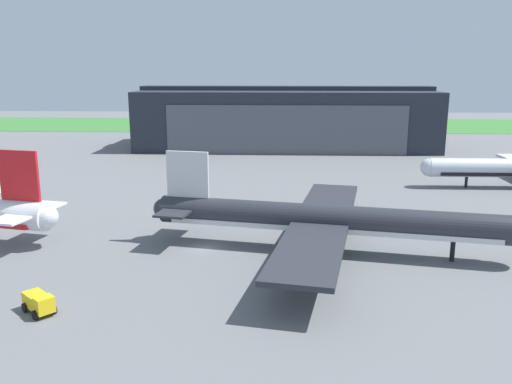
{
  "coord_description": "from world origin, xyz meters",
  "views": [
    {
      "loc": [
        9.5,
        -63.35,
        22.32
      ],
      "look_at": [
        5.96,
        15.35,
        3.88
      ],
      "focal_mm": 36.9,
      "sensor_mm": 36.0,
      "label": 1
    }
  ],
  "objects": [
    {
      "name": "grass_field_strip",
      "position": [
        0.0,
        153.15,
        0.04
      ],
      "size": [
        440.0,
        56.0,
        0.08
      ],
      "primitive_type": "cube",
      "color": "#3B7836",
      "rests_on": "ground_plane"
    },
    {
      "name": "maintenance_hangar",
      "position": [
        11.23,
        91.51,
        8.33
      ],
      "size": [
        83.75,
        31.67,
        17.58
      ],
      "color": "#232833",
      "rests_on": "ground_plane"
    },
    {
      "name": "ground_plane",
      "position": [
        0.0,
        0.0,
        0.0
      ],
      "size": [
        440.0,
        440.0,
        0.0
      ],
      "primitive_type": "plane",
      "color": "slate"
    },
    {
      "name": "airliner_near_right",
      "position": [
        15.42,
        -0.41,
        4.09
      ],
      "size": [
        45.9,
        42.08,
        12.05
      ],
      "color": "#282B33",
      "rests_on": "ground_plane"
    },
    {
      "name": "ops_van",
      "position": [
        -12.86,
        -18.81,
        1.07
      ],
      "size": [
        3.87,
        3.71,
        1.95
      ],
      "color": "yellow",
      "rests_on": "ground_plane"
    }
  ]
}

